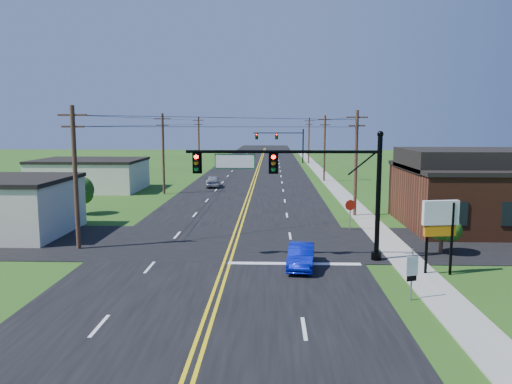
{
  "coord_description": "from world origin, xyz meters",
  "views": [
    {
      "loc": [
        2.76,
        -20.39,
        7.9
      ],
      "look_at": [
        1.73,
        10.0,
        3.7
      ],
      "focal_mm": 35.0,
      "sensor_mm": 36.0,
      "label": 1
    }
  ],
  "objects_px": {
    "stop_sign": "(350,208)",
    "blue_car": "(301,256)",
    "signal_mast_far": "(281,140)",
    "route_sign": "(412,271)",
    "signal_mast_main": "(300,179)"
  },
  "relations": [
    {
      "from": "signal_mast_main",
      "to": "blue_car",
      "type": "bearing_deg",
      "value": -90.1
    },
    {
      "from": "blue_car",
      "to": "route_sign",
      "type": "relative_size",
      "value": 1.66
    },
    {
      "from": "route_sign",
      "to": "stop_sign",
      "type": "bearing_deg",
      "value": 73.48
    },
    {
      "from": "route_sign",
      "to": "stop_sign",
      "type": "relative_size",
      "value": 1.02
    },
    {
      "from": "signal_mast_main",
      "to": "route_sign",
      "type": "xyz_separation_m",
      "value": [
        4.66,
        -6.63,
        -3.37
      ]
    },
    {
      "from": "stop_sign",
      "to": "route_sign",
      "type": "bearing_deg",
      "value": -98.71
    },
    {
      "from": "stop_sign",
      "to": "blue_car",
      "type": "bearing_deg",
      "value": -123.66
    },
    {
      "from": "signal_mast_main",
      "to": "signal_mast_far",
      "type": "relative_size",
      "value": 1.03
    },
    {
      "from": "blue_car",
      "to": "stop_sign",
      "type": "bearing_deg",
      "value": 72.84
    },
    {
      "from": "route_sign",
      "to": "stop_sign",
      "type": "height_order",
      "value": "route_sign"
    },
    {
      "from": "route_sign",
      "to": "blue_car",
      "type": "bearing_deg",
      "value": 115.0
    },
    {
      "from": "signal_mast_far",
      "to": "stop_sign",
      "type": "relative_size",
      "value": 4.7
    },
    {
      "from": "signal_mast_main",
      "to": "blue_car",
      "type": "relative_size",
      "value": 2.86
    },
    {
      "from": "signal_mast_main",
      "to": "route_sign",
      "type": "height_order",
      "value": "signal_mast_main"
    },
    {
      "from": "signal_mast_far",
      "to": "blue_car",
      "type": "distance_m",
      "value": 73.82
    }
  ]
}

